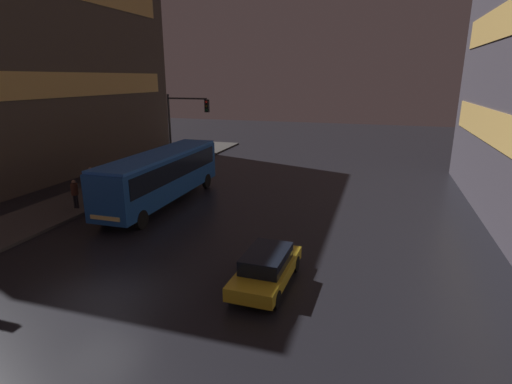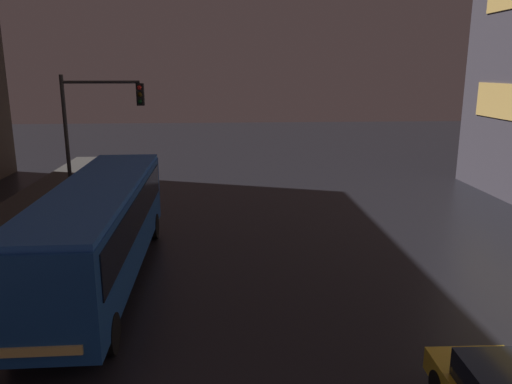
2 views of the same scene
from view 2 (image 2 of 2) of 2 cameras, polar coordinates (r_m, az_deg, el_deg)
The scene contains 2 objects.
bus_near at distance 16.28m, azimuth -17.37°, elevation -3.37°, with size 2.52×11.30×3.21m.
traffic_light_main at distance 21.86m, azimuth -18.13°, elevation 7.17°, with size 3.35×0.35×6.42m.
Camera 2 is at (0.12, -4.34, 6.61)m, focal length 35.00 mm.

